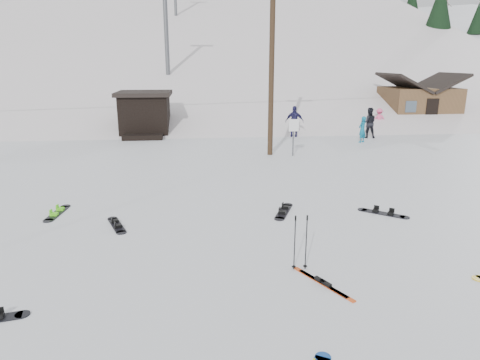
{
  "coord_description": "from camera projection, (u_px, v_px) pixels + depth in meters",
  "views": [
    {
      "loc": [
        -1.63,
        -7.16,
        4.63
      ],
      "look_at": [
        -0.49,
        4.34,
        1.4
      ],
      "focal_mm": 32.0,
      "sensor_mm": 36.0,
      "label": 1
    }
  ],
  "objects": [
    {
      "name": "ground",
      "position": [
        287.0,
        309.0,
        8.27
      ],
      "size": [
        200.0,
        200.0,
        0.0
      ],
      "primitive_type": "plane",
      "color": "silver",
      "rests_on": "ground"
    },
    {
      "name": "ski_slope",
      "position": [
        210.0,
        175.0,
        64.21
      ],
      "size": [
        60.0,
        85.24,
        65.97
      ],
      "primitive_type": "cube",
      "rotation": [
        0.31,
        0.0,
        0.0
      ],
      "color": "silver",
      "rests_on": "ground"
    },
    {
      "name": "ridge_right",
      "position": [
        470.0,
        171.0,
        62.74
      ],
      "size": [
        45.66,
        93.98,
        54.59
      ],
      "primitive_type": "cube",
      "rotation": [
        0.21,
        -0.05,
        -0.12
      ],
      "color": "silver",
      "rests_on": "ground"
    },
    {
      "name": "treeline_crest",
      "position": [
        205.0,
        83.0,
        90.69
      ],
      "size": [
        50.0,
        6.0,
        10.0
      ],
      "primitive_type": null,
      "color": "black",
      "rests_on": "ski_slope"
    },
    {
      "name": "utility_pole",
      "position": [
        272.0,
        60.0,
        20.61
      ],
      "size": [
        2.0,
        0.26,
        9.0
      ],
      "color": "#3A2819",
      "rests_on": "ground"
    },
    {
      "name": "trail_sign",
      "position": [
        294.0,
        131.0,
        21.23
      ],
      "size": [
        0.5,
        0.09,
        1.85
      ],
      "color": "#595B60",
      "rests_on": "ground"
    },
    {
      "name": "lift_hut",
      "position": [
        145.0,
        113.0,
        27.5
      ],
      "size": [
        3.4,
        4.1,
        2.75
      ],
      "color": "black",
      "rests_on": "ground"
    },
    {
      "name": "lift_tower_near",
      "position": [
        166.0,
        19.0,
        34.52
      ],
      "size": [
        2.2,
        0.36,
        8.0
      ],
      "color": "#595B60",
      "rests_on": "ski_slope"
    },
    {
      "name": "cabin",
      "position": [
        418.0,
        104.0,
        32.28
      ],
      "size": [
        5.39,
        4.4,
        3.77
      ],
      "color": "brown",
      "rests_on": "ground"
    },
    {
      "name": "hero_skis",
      "position": [
        323.0,
        283.0,
        9.18
      ],
      "size": [
        0.94,
        1.59,
        0.09
      ],
      "rotation": [
        0.0,
        0.0,
        0.5
      ],
      "color": "#B93E12",
      "rests_on": "ground"
    },
    {
      "name": "ski_poles",
      "position": [
        300.0,
        242.0,
        9.68
      ],
      "size": [
        0.36,
        0.1,
        1.31
      ],
      "color": "black",
      "rests_on": "ground"
    },
    {
      "name": "board_scatter_b",
      "position": [
        117.0,
        225.0,
        12.44
      ],
      "size": [
        0.75,
        1.43,
        0.11
      ],
      "rotation": [
        0.0,
        0.0,
        1.95
      ],
      "color": "black",
      "rests_on": "ground"
    },
    {
      "name": "board_scatter_c",
      "position": [
        57.0,
        213.0,
        13.42
      ],
      "size": [
        0.44,
        1.62,
        0.11
      ],
      "rotation": [
        0.0,
        0.0,
        1.47
      ],
      "color": "black",
      "rests_on": "ground"
    },
    {
      "name": "board_scatter_d",
      "position": [
        383.0,
        213.0,
        13.39
      ],
      "size": [
        1.33,
        1.11,
        0.11
      ],
      "rotation": [
        0.0,
        0.0,
        -0.67
      ],
      "color": "black",
      "rests_on": "ground"
    },
    {
      "name": "board_scatter_f",
      "position": [
        284.0,
        211.0,
        13.57
      ],
      "size": [
        0.84,
        1.58,
        0.12
      ],
      "rotation": [
        0.0,
        0.0,
        1.18
      ],
      "color": "black",
      "rests_on": "ground"
    },
    {
      "name": "skier_teal",
      "position": [
        362.0,
        129.0,
        24.93
      ],
      "size": [
        0.66,
        0.62,
        1.52
      ],
      "primitive_type": "imported",
      "rotation": [
        0.0,
        0.0,
        3.77
      ],
      "color": "#0D6788",
      "rests_on": "ground"
    },
    {
      "name": "skier_dark",
      "position": [
        369.0,
        123.0,
        26.38
      ],
      "size": [
        1.04,
        0.88,
        1.87
      ],
      "primitive_type": "imported",
      "rotation": [
        0.0,
        0.0,
        2.93
      ],
      "color": "black",
      "rests_on": "ground"
    },
    {
      "name": "skier_pink",
      "position": [
        379.0,
        119.0,
        29.64
      ],
      "size": [
        1.0,
        0.66,
        1.46
      ],
      "primitive_type": "imported",
      "rotation": [
        0.0,
        0.0,
        3.02
      ],
      "color": "#EF548B",
      "rests_on": "ground"
    },
    {
      "name": "skier_navy",
      "position": [
        295.0,
        122.0,
        26.71
      ],
      "size": [
        1.2,
        0.69,
        1.93
      ],
      "primitive_type": "imported",
      "rotation": [
        0.0,
        0.0,
        2.94
      ],
      "color": "#1F1D49",
      "rests_on": "ground"
    }
  ]
}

